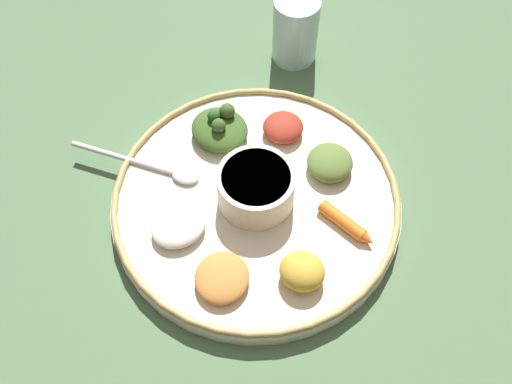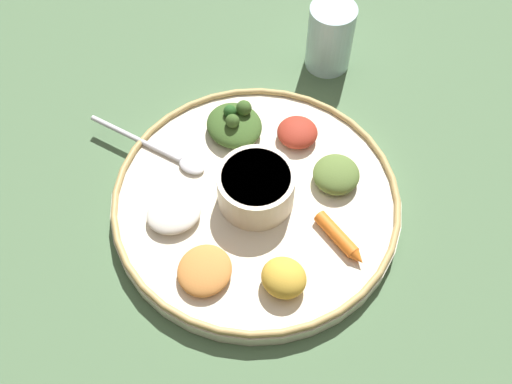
% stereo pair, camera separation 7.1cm
% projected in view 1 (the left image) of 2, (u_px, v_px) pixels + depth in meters
% --- Properties ---
extents(ground_plane, '(2.40, 2.40, 0.00)m').
position_uv_depth(ground_plane, '(256.00, 207.00, 0.74)').
color(ground_plane, '#4C6B47').
extents(platter, '(0.35, 0.35, 0.02)m').
position_uv_depth(platter, '(256.00, 203.00, 0.73)').
color(platter, beige).
rests_on(platter, ground_plane).
extents(platter_rim, '(0.35, 0.35, 0.01)m').
position_uv_depth(platter_rim, '(256.00, 197.00, 0.72)').
color(platter_rim, tan).
rests_on(platter_rim, platter).
extents(center_bowl, '(0.09, 0.09, 0.05)m').
position_uv_depth(center_bowl, '(256.00, 187.00, 0.70)').
color(center_bowl, beige).
rests_on(center_bowl, platter).
extents(spoon, '(0.06, 0.17, 0.01)m').
position_uv_depth(spoon, '(155.00, 167.00, 0.74)').
color(spoon, silver).
rests_on(spoon, platter).
extents(greens_pile, '(0.10, 0.10, 0.04)m').
position_uv_depth(greens_pile, '(220.00, 128.00, 0.76)').
color(greens_pile, '#385623').
rests_on(greens_pile, platter).
extents(carrot_near_spoon, '(0.06, 0.07, 0.02)m').
position_uv_depth(carrot_near_spoon, '(346.00, 224.00, 0.69)').
color(carrot_near_spoon, orange).
rests_on(carrot_near_spoon, platter).
extents(mound_rice_white, '(0.08, 0.09, 0.02)m').
position_uv_depth(mound_rice_white, '(178.00, 226.00, 0.69)').
color(mound_rice_white, silver).
rests_on(mound_rice_white, platter).
extents(mound_lentil_yellow, '(0.06, 0.07, 0.03)m').
position_uv_depth(mound_lentil_yellow, '(302.00, 271.00, 0.65)').
color(mound_lentil_yellow, gold).
rests_on(mound_lentil_yellow, platter).
extents(mound_collards, '(0.06, 0.06, 0.03)m').
position_uv_depth(mound_collards, '(330.00, 162.00, 0.73)').
color(mound_collards, '#567033').
rests_on(mound_collards, platter).
extents(mound_beet, '(0.05, 0.05, 0.02)m').
position_uv_depth(mound_beet, '(283.00, 127.00, 0.76)').
color(mound_beet, maroon).
rests_on(mound_beet, platter).
extents(mound_squash, '(0.07, 0.07, 0.02)m').
position_uv_depth(mound_squash, '(222.00, 278.00, 0.65)').
color(mound_squash, '#C67A38').
rests_on(mound_squash, platter).
extents(drinking_glass, '(0.06, 0.06, 0.10)m').
position_uv_depth(drinking_glass, '(295.00, 33.00, 0.84)').
color(drinking_glass, silver).
rests_on(drinking_glass, ground_plane).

